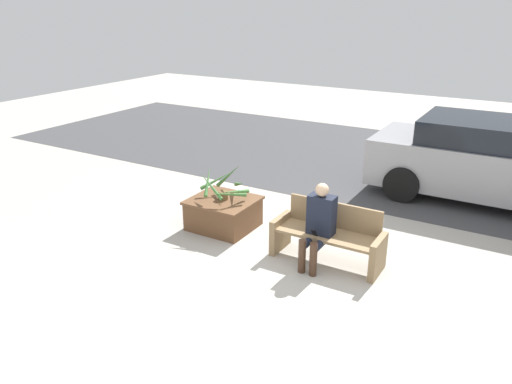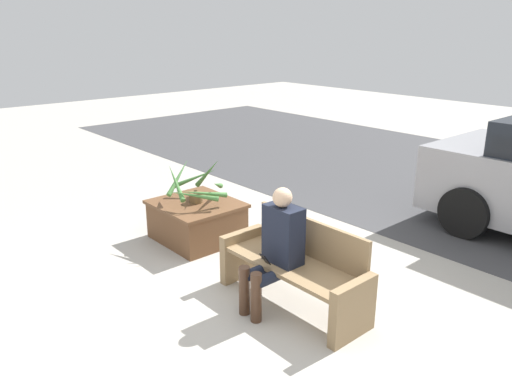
{
  "view_description": "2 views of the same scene",
  "coord_description": "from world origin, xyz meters",
  "px_view_note": "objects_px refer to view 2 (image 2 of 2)",
  "views": [
    {
      "loc": [
        2.57,
        -5.61,
        3.47
      ],
      "look_at": [
        -1.06,
        0.55,
        0.74
      ],
      "focal_mm": 35.0,
      "sensor_mm": 36.0,
      "label": 1
    },
    {
      "loc": [
        3.23,
        -2.74,
        2.57
      ],
      "look_at": [
        -0.61,
        0.62,
        0.89
      ],
      "focal_mm": 35.0,
      "sensor_mm": 36.0,
      "label": 2
    }
  ],
  "objects_px": {
    "bench": "(296,267)",
    "person_seated": "(276,245)",
    "planter_box": "(197,220)",
    "potted_plant": "(196,186)"
  },
  "relations": [
    {
      "from": "potted_plant",
      "to": "planter_box",
      "type": "bearing_deg",
      "value": 169.07
    },
    {
      "from": "person_seated",
      "to": "bench",
      "type": "bearing_deg",
      "value": 65.38
    },
    {
      "from": "potted_plant",
      "to": "bench",
      "type": "bearing_deg",
      "value": -4.81
    },
    {
      "from": "bench",
      "to": "person_seated",
      "type": "height_order",
      "value": "person_seated"
    },
    {
      "from": "planter_box",
      "to": "bench",
      "type": "bearing_deg",
      "value": -4.88
    },
    {
      "from": "planter_box",
      "to": "person_seated",
      "type": "bearing_deg",
      "value": -10.77
    },
    {
      "from": "bench",
      "to": "potted_plant",
      "type": "distance_m",
      "value": 1.92
    },
    {
      "from": "bench",
      "to": "person_seated",
      "type": "bearing_deg",
      "value": -114.62
    },
    {
      "from": "person_seated",
      "to": "potted_plant",
      "type": "height_order",
      "value": "person_seated"
    },
    {
      "from": "planter_box",
      "to": "potted_plant",
      "type": "relative_size",
      "value": 1.21
    }
  ]
}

